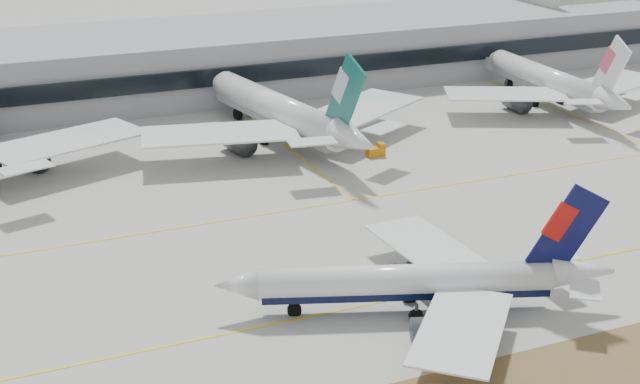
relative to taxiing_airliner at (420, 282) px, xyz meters
name	(u,v)px	position (x,y,z in m)	size (l,w,h in m)	color
ground	(368,285)	(-2.93, 9.26, -4.25)	(3000.00, 3000.00, 0.00)	#A29E97
taxiing_airliner	(420,282)	(0.00, 0.00, 0.00)	(50.78, 43.07, 17.64)	white
widebody_cathay	(283,113)	(9.17, 74.68, 1.95)	(64.60, 63.93, 23.35)	white
widebody_china_air	(551,83)	(77.11, 76.23, 1.32)	(58.76, 57.45, 20.95)	white
terminal	(166,62)	(-2.93, 124.10, 3.25)	(280.00, 43.10, 15.00)	gray
hangar	(609,31)	(151.63, 144.26, -4.12)	(91.00, 60.00, 60.00)	beige
gse_c	(376,151)	(22.92, 58.95, -3.21)	(3.55, 2.00, 2.60)	orange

